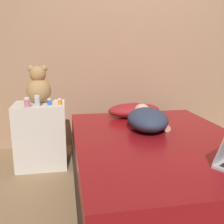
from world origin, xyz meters
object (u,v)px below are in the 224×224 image
Objects in this scene: pillow at (134,110)px; bottle_pink at (27,102)px; bottle_blue at (49,102)px; person_lying at (147,118)px; bottle_clear at (37,101)px; bottle_orange at (60,102)px; teddy_bear at (39,87)px.

bottle_pink is at bearing -169.67° from pillow.
person_lying is at bearing -18.54° from bottle_blue.
bottle_clear reaches higher than bottle_blue.
bottle_orange reaches higher than bottle_blue.
person_lying is at bearing -13.25° from bottle_clear.
person_lying is 1.05m from bottle_clear.
bottle_blue is (-0.89, -0.13, 0.15)m from pillow.
bottle_pink is at bearing -176.18° from bottle_clear.
pillow is 9.28× the size of bottle_blue.
person_lying is 1.13m from teddy_bear.
bottle_blue is at bearing -51.90° from teddy_bear.
teddy_bear reaches higher than pillow.
bottle_orange reaches higher than person_lying.
bottle_blue is 0.13m from bottle_clear.
bottle_orange is 0.21m from bottle_clear.
bottle_pink reaches higher than pillow.
bottle_orange is at bearing 168.51° from person_lying.
bottle_clear is at bearing -148.95° from bottle_blue.
person_lying is (0.01, -0.43, 0.02)m from pillow.
person_lying is 11.64× the size of bottle_orange.
bottle_orange is 0.58× the size of bottle_clear.
bottle_orange is at bearing -169.76° from pillow.
bottle_orange is 0.68× the size of bottle_pink.
bottle_blue is at bearing 19.49° from bottle_pink.
teddy_bear is 0.22m from bottle_blue.
pillow is 0.78× the size of person_lying.
pillow is 1.12m from bottle_pink.
teddy_bear is at bearing 179.58° from pillow.
teddy_bear is 3.45× the size of bottle_clear.
pillow is 0.43m from person_lying.
person_lying is at bearing -88.33° from pillow.
teddy_bear reaches higher than bottle_orange.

